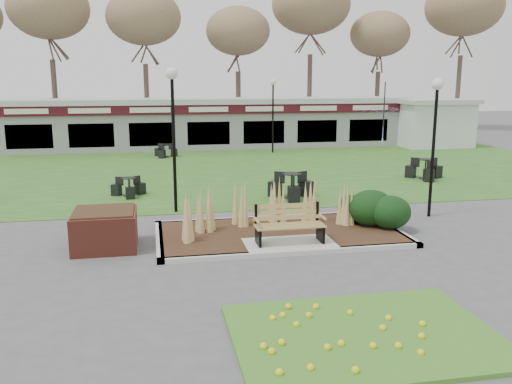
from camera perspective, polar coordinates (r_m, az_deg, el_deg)
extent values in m
plane|color=#515154|center=(13.17, 3.71, -6.08)|extent=(100.00, 100.00, 0.00)
cube|color=#28651F|center=(24.65, -3.35, 2.42)|extent=(34.00, 16.00, 0.02)
cube|color=#427220|center=(9.10, 11.29, -14.55)|extent=(4.20, 3.00, 0.08)
cube|color=#312213|center=(14.26, 2.49, -4.40)|extent=(6.22, 3.22, 0.12)
cube|color=#B7B7B2|center=(12.77, 4.18, -6.38)|extent=(6.40, 0.18, 0.12)
cube|color=#B7B7B2|center=(15.77, 1.13, -2.79)|extent=(6.40, 0.18, 0.12)
cube|color=#B7B7B2|center=(13.89, -10.13, -5.02)|extent=(0.18, 3.40, 0.12)
cube|color=#B7B7B2|center=(15.26, 13.95, -3.65)|extent=(0.18, 3.40, 0.12)
cube|color=#B7B7B2|center=(13.28, 3.55, -5.62)|extent=(2.20, 1.20, 0.13)
cone|color=tan|center=(14.17, -5.36, -1.88)|extent=(0.36, 0.36, 1.15)
cone|color=tan|center=(14.68, -1.63, -1.35)|extent=(0.36, 0.36, 1.15)
cone|color=tan|center=(15.09, 2.37, -0.99)|extent=(0.36, 0.36, 1.15)
cone|color=tan|center=(15.13, 5.86, -1.01)|extent=(0.36, 0.36, 1.15)
cone|color=tan|center=(15.01, 9.23, -1.21)|extent=(0.36, 0.36, 1.15)
cone|color=tan|center=(13.36, -7.15, -2.78)|extent=(0.36, 0.36, 1.15)
ellipsoid|color=black|center=(15.11, 11.97, -1.65)|extent=(1.21, 1.10, 0.99)
ellipsoid|color=black|center=(14.92, 13.97, -2.08)|extent=(1.10, 1.00, 0.90)
ellipsoid|color=black|center=(15.68, 12.27, -1.39)|extent=(1.06, 0.96, 0.86)
ellipsoid|color=black|center=(15.47, 10.22, -1.68)|extent=(0.92, 0.84, 0.76)
cube|color=olive|center=(13.14, 3.58, -3.56)|extent=(1.70, 0.57, 0.04)
cube|color=olive|center=(13.36, 3.26, -2.06)|extent=(1.70, 0.13, 0.44)
cube|color=black|center=(13.04, 0.23, -4.68)|extent=(0.06, 0.55, 0.42)
cube|color=black|center=(13.41, 6.80, -4.28)|extent=(0.06, 0.55, 0.42)
cube|color=black|center=(13.19, -0.02, -2.35)|extent=(0.06, 0.06, 0.50)
cube|color=black|center=(13.57, 6.46, -2.03)|extent=(0.06, 0.06, 0.50)
cube|color=olive|center=(12.90, 0.08, -3.01)|extent=(0.05, 0.50, 0.04)
cube|color=olive|center=(13.30, 7.03, -2.64)|extent=(0.05, 0.50, 0.04)
cube|color=brown|center=(13.64, -15.61, -3.89)|extent=(1.50, 1.50, 0.90)
cube|color=#312213|center=(13.53, -15.72, -1.97)|extent=(1.40, 1.40, 0.06)
cube|color=gray|center=(32.38, -5.29, 6.96)|extent=(24.00, 3.00, 2.60)
cube|color=#430E17|center=(30.77, -5.03, 8.67)|extent=(24.00, 0.18, 0.55)
cube|color=silver|center=(32.29, -5.34, 9.52)|extent=(24.60, 3.40, 0.30)
cube|color=silver|center=(30.66, -5.01, 8.66)|extent=(22.00, 0.02, 0.28)
cube|color=black|center=(30.97, -5.01, 6.18)|extent=(22.00, 0.10, 1.30)
cube|color=silver|center=(34.54, 18.12, 6.73)|extent=(4.00, 3.00, 2.60)
cube|color=silver|center=(34.46, 18.27, 9.05)|extent=(4.40, 3.40, 0.25)
cylinder|color=#47382B|center=(40.55, -19.44, 9.15)|extent=(0.36, 0.36, 5.17)
ellipsoid|color=brown|center=(40.75, -20.03, 17.32)|extent=(5.24, 5.24, 3.93)
cylinder|color=#47382B|center=(40.13, -10.83, 9.59)|extent=(0.36, 0.36, 5.17)
ellipsoid|color=brown|center=(40.34, -11.16, 17.85)|extent=(5.24, 5.24, 3.93)
cylinder|color=#47382B|center=(40.61, -2.21, 9.81)|extent=(0.36, 0.36, 5.17)
ellipsoid|color=brown|center=(40.81, -2.28, 17.99)|extent=(5.24, 5.24, 3.93)
cylinder|color=#47382B|center=(41.95, 6.03, 9.82)|extent=(0.36, 0.36, 5.17)
ellipsoid|color=brown|center=(42.15, 6.21, 17.74)|extent=(5.24, 5.24, 3.93)
cylinder|color=#47382B|center=(44.07, 13.63, 9.66)|extent=(0.36, 0.36, 5.17)
ellipsoid|color=brown|center=(44.26, 14.01, 17.18)|extent=(5.24, 5.24, 3.93)
cylinder|color=#47382B|center=(46.87, 20.41, 9.37)|extent=(0.36, 0.36, 5.17)
ellipsoid|color=brown|center=(47.05, 20.94, 16.43)|extent=(5.24, 5.24, 3.93)
cylinder|color=black|center=(16.54, -8.62, 4.68)|extent=(0.10, 0.10, 4.04)
sphere|color=white|center=(16.42, -8.86, 12.25)|extent=(0.36, 0.36, 0.36)
cylinder|color=black|center=(16.71, 18.12, 3.78)|extent=(0.09, 0.09, 3.74)
sphere|color=white|center=(16.56, 18.58, 10.72)|extent=(0.34, 0.34, 0.34)
cylinder|color=black|center=(29.92, 1.79, 7.65)|extent=(0.09, 0.09, 3.69)
sphere|color=white|center=(29.84, 1.81, 11.48)|extent=(0.33, 0.33, 0.33)
cylinder|color=black|center=(18.66, 3.75, -0.57)|extent=(0.50, 0.50, 0.03)
cylinder|color=black|center=(18.58, 3.77, 0.65)|extent=(0.06, 0.06, 0.82)
cylinder|color=black|center=(18.50, 3.78, 1.93)|extent=(0.68, 0.68, 0.03)
cube|color=black|center=(18.99, 5.28, 0.38)|extent=(0.51, 0.51, 0.53)
cube|color=black|center=(18.86, 2.01, 0.34)|extent=(0.54, 0.54, 0.53)
cube|color=black|center=(18.00, 4.00, -0.24)|extent=(0.44, 0.44, 0.53)
cylinder|color=black|center=(19.45, -13.20, -0.37)|extent=(0.38, 0.38, 0.03)
cylinder|color=black|center=(19.39, -13.24, 0.52)|extent=(0.04, 0.04, 0.62)
cylinder|color=black|center=(19.33, -13.29, 1.45)|extent=(0.52, 0.52, 0.02)
cube|color=black|center=(19.68, -12.09, 0.38)|extent=(0.41, 0.41, 0.40)
cube|color=black|center=(19.62, -14.48, 0.23)|extent=(0.39, 0.39, 0.40)
cube|color=black|center=(18.95, -13.11, -0.11)|extent=(0.33, 0.33, 0.40)
cylinder|color=black|center=(28.82, -9.55, 3.70)|extent=(0.39, 0.39, 0.03)
cylinder|color=black|center=(28.77, -9.57, 4.32)|extent=(0.04, 0.04, 0.64)
cylinder|color=black|center=(28.73, -9.60, 4.97)|extent=(0.53, 0.53, 0.02)
cube|color=black|center=(28.90, -8.62, 4.14)|extent=(0.35, 0.35, 0.41)
cube|color=black|center=(29.15, -10.22, 4.15)|extent=(0.43, 0.43, 0.41)
cube|color=black|center=(28.33, -9.86, 3.94)|extent=(0.38, 0.38, 0.41)
cylinder|color=black|center=(23.21, 17.33, 1.37)|extent=(0.48, 0.48, 0.03)
cylinder|color=black|center=(23.15, 17.39, 2.31)|extent=(0.05, 0.05, 0.78)
cylinder|color=black|center=(23.09, 17.45, 3.30)|extent=(0.65, 0.65, 0.03)
cube|color=black|center=(23.59, 18.42, 2.04)|extent=(0.45, 0.45, 0.50)
cube|color=black|center=(23.34, 15.96, 2.10)|extent=(0.52, 0.52, 0.50)
cube|color=black|center=(22.60, 17.72, 1.68)|extent=(0.45, 0.45, 0.50)
cylinder|color=black|center=(28.11, 13.19, 5.54)|extent=(0.06, 0.06, 2.20)
imported|color=blue|center=(28.05, 13.25, 6.88)|extent=(2.92, 2.94, 2.02)
imported|color=black|center=(33.62, -19.26, 5.52)|extent=(4.58, 2.66, 1.43)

